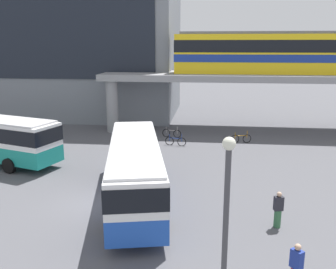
% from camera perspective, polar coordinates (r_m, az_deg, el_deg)
% --- Properties ---
extents(ground_plane, '(120.00, 120.00, 0.00)m').
position_cam_1_polar(ground_plane, '(28.80, -5.06, -2.50)').
color(ground_plane, '#515156').
extents(station_building, '(26.42, 13.99, 17.51)m').
position_cam_1_polar(station_building, '(46.13, -15.94, 14.18)').
color(station_building, slate).
rests_on(station_building, ground_plane).
extents(elevated_platform, '(33.54, 6.59, 5.45)m').
position_cam_1_polar(elevated_platform, '(36.39, 16.90, 8.00)').
color(elevated_platform, gray).
rests_on(elevated_platform, ground_plane).
extents(train, '(23.00, 2.96, 3.84)m').
position_cam_1_polar(train, '(36.58, 19.80, 12.02)').
color(train, yellow).
rests_on(train, elevated_platform).
extents(bus_main, '(4.81, 11.33, 3.22)m').
position_cam_1_polar(bus_main, '(19.08, -5.23, -4.82)').
color(bus_main, '#1E4CB2').
rests_on(bus_main, ground_plane).
extents(bicycle_blue, '(1.77, 0.37, 1.04)m').
position_cam_1_polar(bicycle_blue, '(29.99, 1.20, -1.07)').
color(bicycle_blue, black).
rests_on(bicycle_blue, ground_plane).
extents(bicycle_silver, '(1.75, 0.47, 1.04)m').
position_cam_1_polar(bicycle_silver, '(32.70, 0.59, 0.19)').
color(bicycle_silver, black).
rests_on(bicycle_silver, ground_plane).
extents(bicycle_orange, '(1.75, 0.48, 1.04)m').
position_cam_1_polar(bicycle_orange, '(31.43, 11.37, -0.65)').
color(bicycle_orange, black).
rests_on(bicycle_orange, ground_plane).
extents(pedestrian_at_kerb, '(0.45, 0.48, 1.71)m').
position_cam_1_polar(pedestrian_at_kerb, '(13.66, 19.42, -19.18)').
color(pedestrian_at_kerb, maroon).
rests_on(pedestrian_at_kerb, ground_plane).
extents(pedestrian_by_bike_rack, '(0.32, 0.43, 1.70)m').
position_cam_1_polar(pedestrian_by_bike_rack, '(29.16, -6.82, -0.71)').
color(pedestrian_by_bike_rack, '#724C8C').
rests_on(pedestrian_by_bike_rack, ground_plane).
extents(pedestrian_waiting_near_stop, '(0.45, 0.34, 1.71)m').
position_cam_1_polar(pedestrian_waiting_near_stop, '(17.50, 16.87, -11.35)').
color(pedestrian_waiting_near_stop, '#33663F').
rests_on(pedestrian_waiting_near_stop, ground_plane).
extents(lamp_post, '(0.36, 0.36, 5.80)m').
position_cam_1_polar(lamp_post, '(10.22, 9.05, -13.23)').
color(lamp_post, '#3F3F44').
rests_on(lamp_post, ground_plane).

